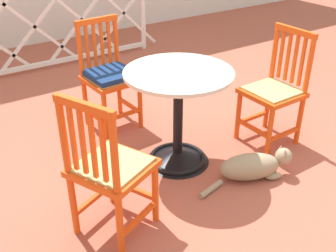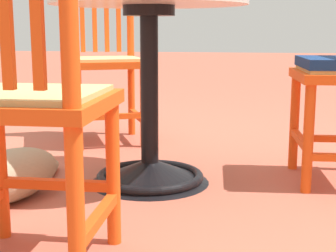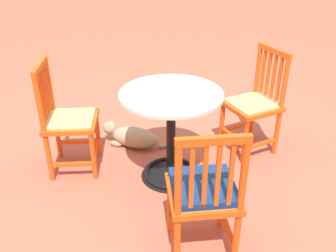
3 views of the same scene
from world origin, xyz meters
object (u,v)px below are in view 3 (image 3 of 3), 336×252
at_px(orange_chair_tucked_in, 204,194).
at_px(orange_chair_near_fence, 68,121).
at_px(orange_chair_by_planter, 254,105).
at_px(cafe_table, 171,145).
at_px(tabby_cat, 131,137).

bearing_deg(orange_chair_tucked_in, orange_chair_near_fence, -44.71).
bearing_deg(orange_chair_near_fence, orange_chair_tucked_in, 135.29).
distance_m(orange_chair_by_planter, orange_chair_near_fence, 1.56).
bearing_deg(orange_chair_by_planter, cafe_table, 27.92).
relative_size(cafe_table, orange_chair_near_fence, 0.83).
distance_m(orange_chair_near_fence, orange_chair_tucked_in, 1.35).
bearing_deg(tabby_cat, cafe_table, 125.73).
xyz_separation_m(cafe_table, orange_chair_tucked_in, (-0.15, 0.79, 0.16)).
height_order(cafe_table, orange_chair_by_planter, orange_chair_by_planter).
relative_size(orange_chair_near_fence, tabby_cat, 1.24).
bearing_deg(orange_chair_near_fence, cafe_table, 169.22).
distance_m(orange_chair_near_fence, tabby_cat, 0.66).
bearing_deg(orange_chair_near_fence, tabby_cat, -145.95).
bearing_deg(orange_chair_by_planter, tabby_cat, -4.36).
xyz_separation_m(cafe_table, orange_chair_near_fence, (0.81, -0.15, 0.15)).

